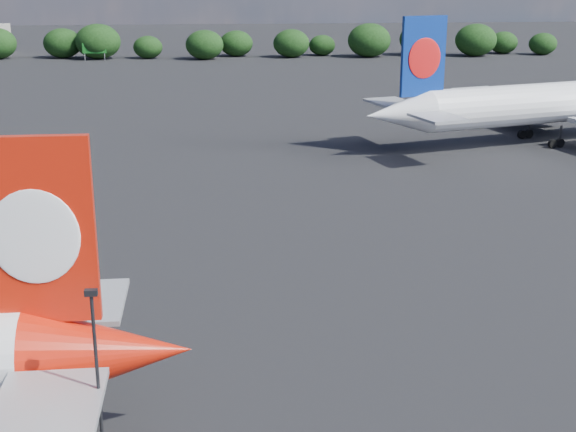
{
  "coord_description": "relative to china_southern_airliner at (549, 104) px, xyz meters",
  "views": [
    {
      "loc": [
        11.18,
        -37.12,
        23.44
      ],
      "look_at": [
        16.0,
        12.0,
        8.0
      ],
      "focal_mm": 50.0,
      "sensor_mm": 36.0,
      "label": 1
    }
  ],
  "objects": [
    {
      "name": "highway_sign",
      "position": [
        -75.45,
        107.96,
        -2.22
      ],
      "size": [
        6.0,
        0.3,
        4.5
      ],
      "color": "#125C18",
      "rests_on": "ground"
    },
    {
      "name": "china_southern_airliner",
      "position": [
        0.0,
        0.0,
        0.0
      ],
      "size": [
        53.01,
        50.81,
        17.55
      ],
      "color": "white",
      "rests_on": "ground"
    },
    {
      "name": "billboard_yellow",
      "position": [
        -45.45,
        113.96,
        -1.48
      ],
      "size": [
        5.0,
        0.3,
        5.5
      ],
      "color": "gold",
      "rests_on": "ground"
    },
    {
      "name": "horizon_treeline",
      "position": [
        -57.39,
        112.7,
        -1.28
      ],
      "size": [
        201.48,
        16.68,
        9.33
      ],
      "color": "black",
      "rests_on": "ground"
    },
    {
      "name": "ground",
      "position": [
        -57.45,
        -8.04,
        -5.34
      ],
      "size": [
        500.0,
        500.0,
        0.0
      ],
      "primitive_type": "plane",
      "color": "black",
      "rests_on": "ground"
    },
    {
      "name": "apron_lamp_post",
      "position": [
        -51.53,
        -73.0,
        0.46
      ],
      "size": [
        0.55,
        0.3,
        10.32
      ],
      "color": "black",
      "rests_on": "ground"
    }
  ]
}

